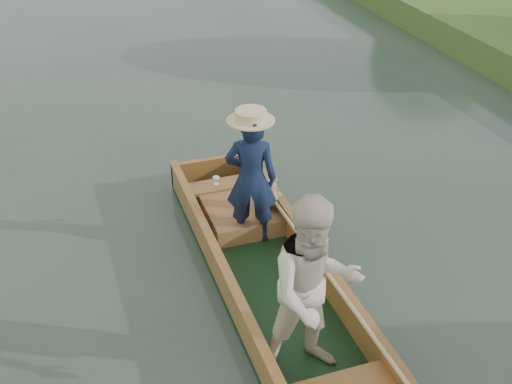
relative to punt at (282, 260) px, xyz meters
name	(u,v)px	position (x,y,z in m)	size (l,w,h in m)	color
ground	(274,296)	(0.01, 0.22, -0.64)	(120.00, 120.00, 0.00)	#283D30
punt	(282,260)	(0.00, 0.00, 0.00)	(1.12, 5.21, 1.88)	black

